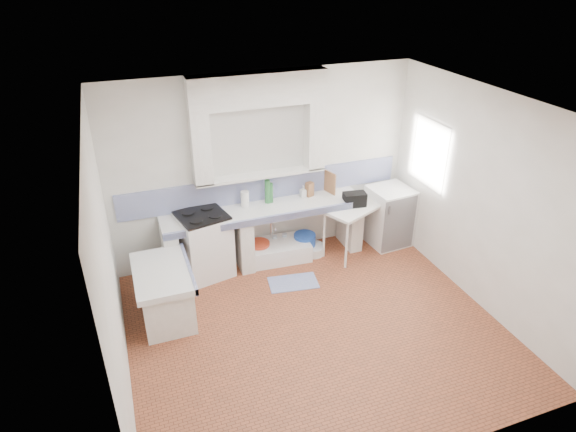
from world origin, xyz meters
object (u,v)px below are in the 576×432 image
object	(u,v)px
stove	(204,245)
sink	(276,251)
side_table	(353,229)
fridge	(389,216)

from	to	relation	value
stove	sink	bearing A→B (deg)	-11.36
sink	side_table	xyz separation A→B (m)	(1.19, -0.22, 0.28)
sink	side_table	distance (m)	1.25
sink	fridge	world-z (taller)	fridge
stove	sink	distance (m)	1.14
stove	side_table	bearing A→B (deg)	-17.42
sink	fridge	xyz separation A→B (m)	(1.85, -0.15, 0.35)
fridge	side_table	bearing A→B (deg)	-178.46
sink	fridge	size ratio (longest dim) A/B	1.07
stove	fridge	bearing A→B (deg)	-14.86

